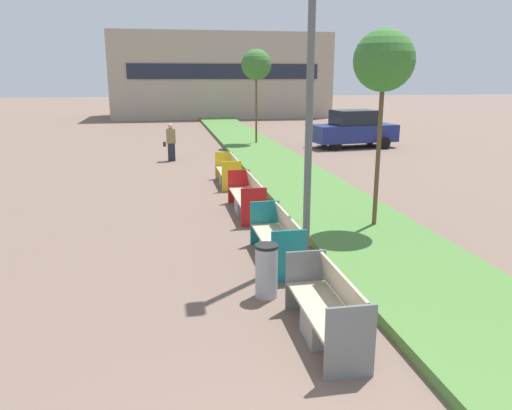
{
  "coord_description": "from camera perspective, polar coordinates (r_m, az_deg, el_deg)",
  "views": [
    {
      "loc": [
        -1.13,
        -2.09,
        3.48
      ],
      "look_at": [
        0.9,
        8.88,
        0.6
      ],
      "focal_mm": 35.0,
      "sensor_mm": 36.0,
      "label": 1
    }
  ],
  "objects": [
    {
      "name": "street_lamp_post",
      "position": [
        9.44,
        6.31,
        17.43
      ],
      "size": [
        0.24,
        0.44,
        7.2
      ],
      "color": "#56595B",
      "rests_on": "ground"
    },
    {
      "name": "bench_teal_frame",
      "position": [
        9.66,
        2.45,
        -4.32
      ],
      "size": [
        0.65,
        2.12,
        0.94
      ],
      "color": "gray",
      "rests_on": "ground"
    },
    {
      "name": "sapling_tree_near",
      "position": [
        11.37,
        14.41,
        15.56
      ],
      "size": [
        1.32,
        1.32,
        4.47
      ],
      "color": "brown",
      "rests_on": "ground"
    },
    {
      "name": "planter_grass_strip",
      "position": [
        15.13,
        6.43,
        1.43
      ],
      "size": [
        2.8,
        120.0,
        0.18
      ],
      "color": "#4C7A38",
      "rests_on": "ground"
    },
    {
      "name": "bench_red_frame",
      "position": [
        13.0,
        -1.01,
        0.66
      ],
      "size": [
        0.65,
        2.44,
        0.94
      ],
      "color": "gray",
      "rests_on": "ground"
    },
    {
      "name": "building_backdrop",
      "position": [
        45.83,
        -4.18,
        14.5
      ],
      "size": [
        18.5,
        7.9,
        7.05
      ],
      "color": "tan",
      "rests_on": "ground"
    },
    {
      "name": "sapling_tree_far",
      "position": [
        25.71,
        0.03,
        15.71
      ],
      "size": [
        1.5,
        1.5,
        4.81
      ],
      "color": "brown",
      "rests_on": "ground"
    },
    {
      "name": "litter_bin",
      "position": [
        8.09,
        1.2,
        -7.54
      ],
      "size": [
        0.38,
        0.38,
        0.89
      ],
      "color": "#9EA0A5",
      "rests_on": "ground"
    },
    {
      "name": "bench_grey_frame",
      "position": [
        6.97,
        8.12,
        -12.28
      ],
      "size": [
        0.65,
        1.93,
        0.94
      ],
      "color": "gray",
      "rests_on": "ground"
    },
    {
      "name": "pedestrian_walking",
      "position": [
        21.47,
        -9.7,
        7.08
      ],
      "size": [
        0.53,
        0.24,
        1.58
      ],
      "color": "#232633",
      "rests_on": "ground"
    },
    {
      "name": "bench_yellow_frame",
      "position": [
        16.56,
        -3.13,
        3.62
      ],
      "size": [
        0.65,
        2.03,
        0.94
      ],
      "color": "gray",
      "rests_on": "ground"
    },
    {
      "name": "parked_car_distant",
      "position": [
        25.81,
        11.1,
        8.5
      ],
      "size": [
        4.38,
        2.26,
        1.86
      ],
      "rotation": [
        0.0,
        0.0,
        0.12
      ],
      "color": "navy",
      "rests_on": "ground"
    }
  ]
}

